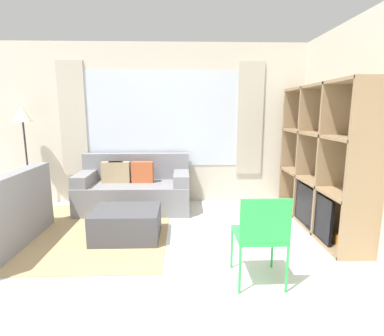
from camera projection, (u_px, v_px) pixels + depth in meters
ground_plane at (142, 305)px, 2.49m from camera, size 16.00×16.00×0.00m
wall_back at (163, 125)px, 5.15m from camera, size 6.04×0.11×2.70m
wall_right at (351, 130)px, 3.75m from camera, size 0.07×4.13×2.70m
area_rug at (83, 231)px, 4.00m from camera, size 2.25×2.24×0.01m
shelving_unit at (324, 162)px, 4.02m from camera, size 0.43×2.04×1.93m
couch_main at (134, 189)px, 4.87m from camera, size 1.77×0.85×0.89m
ottoman at (127, 224)px, 3.77m from camera, size 0.82×0.66×0.38m
floor_lamp at (23, 121)px, 4.76m from camera, size 0.31×0.31×1.68m
folding_chair at (261, 232)px, 2.69m from camera, size 0.44×0.46×0.86m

